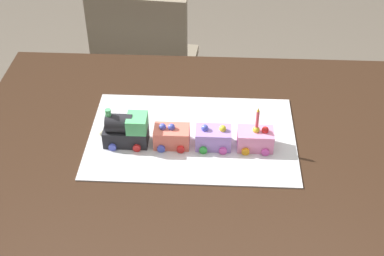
% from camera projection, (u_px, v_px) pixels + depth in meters
% --- Properties ---
extents(dining_table, '(1.40, 1.00, 0.74)m').
position_uv_depth(dining_table, '(206.00, 174.00, 1.60)').
color(dining_table, '#382316').
rests_on(dining_table, ground).
extents(chair, '(0.43, 0.43, 0.86)m').
position_uv_depth(chair, '(146.00, 69.00, 2.37)').
color(chair, gray).
rests_on(chair, ground).
extents(cake_board, '(0.60, 0.40, 0.00)m').
position_uv_depth(cake_board, '(192.00, 137.00, 1.57)').
color(cake_board, silver).
rests_on(cake_board, dining_table).
extents(cake_locomotive, '(0.14, 0.08, 0.12)m').
position_uv_depth(cake_locomotive, '(126.00, 130.00, 1.51)').
color(cake_locomotive, '#232328').
rests_on(cake_locomotive, cake_board).
extents(cake_car_gondola_coral, '(0.10, 0.08, 0.07)m').
position_uv_depth(cake_car_gondola_coral, '(172.00, 136.00, 1.52)').
color(cake_car_gondola_coral, '#F27260').
rests_on(cake_car_gondola_coral, cake_board).
extents(cake_car_flatbed_lavender, '(0.10, 0.08, 0.07)m').
position_uv_depth(cake_car_flatbed_lavender, '(213.00, 137.00, 1.52)').
color(cake_car_flatbed_lavender, '#AD84E0').
rests_on(cake_car_flatbed_lavender, cake_board).
extents(cake_car_caboose_bubblegum, '(0.10, 0.08, 0.07)m').
position_uv_depth(cake_car_caboose_bubblegum, '(256.00, 139.00, 1.51)').
color(cake_car_caboose_bubblegum, pink).
rests_on(cake_car_caboose_bubblegum, cake_board).
extents(birthday_candle, '(0.01, 0.01, 0.06)m').
position_uv_depth(birthday_candle, '(258.00, 118.00, 1.46)').
color(birthday_candle, '#F24C59').
rests_on(birthday_candle, cake_car_caboose_bubblegum).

